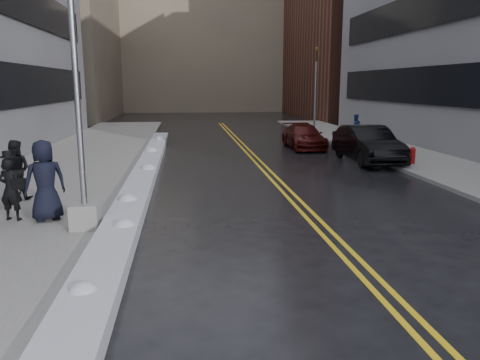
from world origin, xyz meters
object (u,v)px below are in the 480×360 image
object	(u,v)px
pedestrian_east	(355,127)
traffic_signal	(315,87)
lamppost	(79,129)
pedestrian_b	(16,170)
fire_hydrant	(412,154)
pedestrian_fedora	(11,189)
car_black	(367,144)
car_maroon	(304,137)
pedestrian_c	(45,180)

from	to	relation	value
pedestrian_east	traffic_signal	bearing A→B (deg)	-81.71
lamppost	pedestrian_b	world-z (taller)	lamppost
fire_hydrant	pedestrian_fedora	bearing A→B (deg)	-153.54
car_black	car_maroon	bearing A→B (deg)	107.84
traffic_signal	pedestrian_b	xyz separation A→B (m)	(-14.43, -18.76, -2.36)
car_black	fire_hydrant	bearing A→B (deg)	-43.79
pedestrian_b	pedestrian_c	world-z (taller)	pedestrian_c
pedestrian_c	pedestrian_east	size ratio (longest dim) A/B	1.28
pedestrian_fedora	lamppost	bearing A→B (deg)	168.68
pedestrian_b	fire_hydrant	bearing A→B (deg)	-160.18
traffic_signal	pedestrian_c	bearing A→B (deg)	-121.30
traffic_signal	pedestrian_east	xyz separation A→B (m)	(1.11, -5.26, -2.45)
fire_hydrant	pedestrian_east	distance (m)	8.77
pedestrian_b	pedestrian_east	xyz separation A→B (m)	(15.54, 13.50, -0.09)
car_maroon	pedestrian_fedora	bearing A→B (deg)	-128.55
pedestrian_fedora	car_black	bearing A→B (deg)	-133.17
pedestrian_b	car_maroon	bearing A→B (deg)	-133.89
pedestrian_b	car_maroon	size ratio (longest dim) A/B	0.39
pedestrian_east	fire_hydrant	bearing A→B (deg)	82.34
pedestrian_fedora	car_maroon	world-z (taller)	pedestrian_fedora
pedestrian_b	car_black	xyz separation A→B (m)	(13.43, 6.19, -0.20)
fire_hydrant	car_maroon	size ratio (longest dim) A/B	0.16
lamppost	pedestrian_east	xyz separation A→B (m)	(12.91, 16.74, -1.58)
pedestrian_east	car_black	world-z (taller)	pedestrian_east
lamppost	traffic_signal	world-z (taller)	lamppost
fire_hydrant	pedestrian_east	world-z (taller)	pedestrian_east
fire_hydrant	pedestrian_fedora	distance (m)	15.95
fire_hydrant	car_black	xyz separation A→B (m)	(-1.50, 1.43, 0.30)
car_maroon	pedestrian_east	bearing A→B (deg)	30.27
pedestrian_east	car_black	size ratio (longest dim) A/B	0.31
traffic_signal	pedestrian_c	world-z (taller)	traffic_signal
lamppost	car_maroon	bearing A→B (deg)	57.96
lamppost	pedestrian_b	distance (m)	4.43
pedestrian_c	car_maroon	xyz separation A→B (m)	(10.22, 13.78, -0.52)
lamppost	pedestrian_east	size ratio (longest dim) A/B	4.74
traffic_signal	car_black	distance (m)	12.87
traffic_signal	pedestrian_fedora	bearing A→B (deg)	-123.13
lamppost	car_black	bearing A→B (deg)	41.12
car_black	pedestrian_fedora	bearing A→B (deg)	-146.45
lamppost	pedestrian_fedora	xyz separation A→B (m)	(-1.97, 0.90, -1.58)
pedestrian_b	pedestrian_east	bearing A→B (deg)	-136.88
fire_hydrant	traffic_signal	distance (m)	14.30
pedestrian_fedora	pedestrian_b	xyz separation A→B (m)	(-0.65, 2.34, 0.09)
pedestrian_c	pedestrian_east	bearing A→B (deg)	-159.02
pedestrian_fedora	car_black	size ratio (longest dim) A/B	0.32
lamppost	pedestrian_fedora	distance (m)	2.68
pedestrian_b	pedestrian_fedora	bearing A→B (deg)	107.73
lamppost	car_maroon	xyz separation A→B (m)	(9.12, 14.58, -1.87)
fire_hydrant	pedestrian_c	xyz separation A→B (m)	(-13.39, -7.21, 0.63)
lamppost	pedestrian_east	world-z (taller)	lamppost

